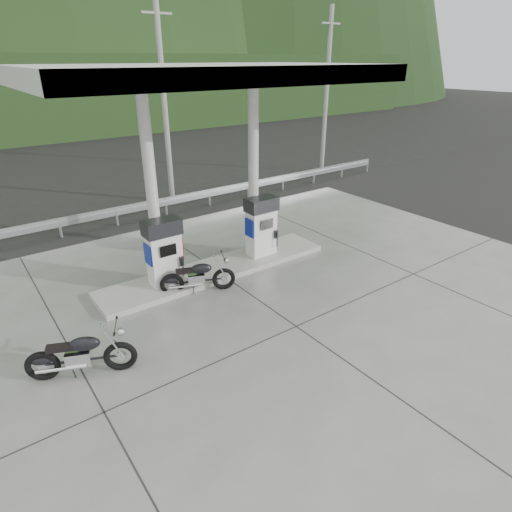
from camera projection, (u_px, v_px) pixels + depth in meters
ground at (270, 309)px, 10.71m from camera, size 160.00×160.00×0.00m
forecourt_apron at (270, 308)px, 10.70m from camera, size 18.00×14.00×0.02m
pump_island at (217, 269)px, 12.50m from camera, size 7.00×1.40×0.15m
gas_pump_left at (164, 252)px, 11.23m from camera, size 0.95×0.55×1.80m
gas_pump_right at (261, 226)px, 12.94m from camera, size 0.95×0.55×1.80m
canopy_column_left at (152, 190)px, 10.84m from camera, size 0.30×0.30×5.00m
canopy_column_right at (253, 172)px, 12.56m from camera, size 0.30×0.30×5.00m
canopy_roof at (209, 73)px, 10.27m from camera, size 8.50×5.00×0.40m
guardrail at (141, 202)px, 16.26m from camera, size 26.00×0.16×1.42m
road at (112, 198)px, 19.11m from camera, size 60.00×7.00×0.01m
utility_pole_b at (164, 105)px, 17.03m from camera, size 0.22×0.22×8.00m
utility_pole_c at (326, 94)px, 21.86m from camera, size 0.22×0.22×8.00m
tree_band at (20, 98)px, 31.37m from camera, size 80.00×6.00×6.00m
motorcycle_left at (81, 355)px, 8.28m from camera, size 2.04×1.36×0.93m
motorcycle_right at (198, 277)px, 11.27m from camera, size 1.94×1.27×0.88m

